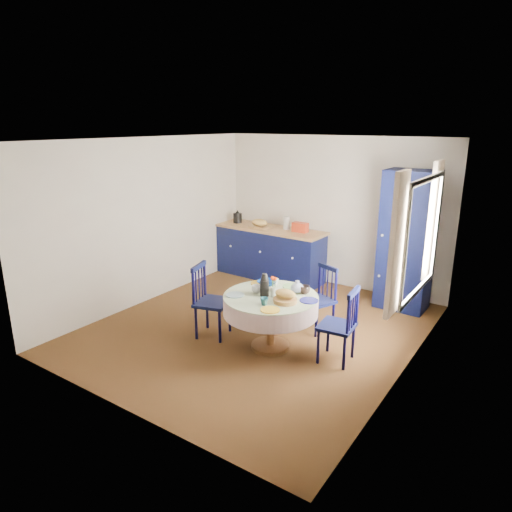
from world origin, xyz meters
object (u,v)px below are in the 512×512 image
(dining_table, at_px, (271,305))
(chair_far, at_px, (320,298))
(pantry_cabinet, at_px, (407,241))
(chair_right, at_px, (340,325))
(mug_d, at_px, (275,282))
(mug_a, at_px, (256,289))
(mug_b, at_px, (264,301))
(mug_c, at_px, (305,290))
(cobalt_bowl, at_px, (267,283))
(chair_left, at_px, (210,300))
(kitchen_counter, at_px, (270,252))

(dining_table, relative_size, chair_far, 1.31)
(pantry_cabinet, bearing_deg, chair_right, -92.35)
(chair_far, bearing_deg, chair_right, -25.74)
(mug_d, bearing_deg, mug_a, -96.80)
(dining_table, xyz_separation_m, mug_b, (0.09, -0.29, 0.16))
(chair_far, height_order, mug_c, chair_far)
(chair_right, height_order, cobalt_bowl, chair_right)
(chair_left, distance_m, mug_b, 0.99)
(cobalt_bowl, bearing_deg, dining_table, -49.78)
(chair_right, relative_size, cobalt_bowl, 3.73)
(dining_table, xyz_separation_m, chair_left, (-0.86, -0.14, -0.09))
(pantry_cabinet, xyz_separation_m, chair_far, (-0.69, -1.41, -0.58))
(mug_a, height_order, mug_d, mug_a)
(chair_left, distance_m, mug_a, 0.71)
(chair_left, relative_size, mug_b, 10.16)
(mug_a, xyz_separation_m, mug_c, (0.50, 0.31, 0.00))
(chair_far, distance_m, chair_right, 0.87)
(chair_left, bearing_deg, dining_table, -97.03)
(chair_left, bearing_deg, pantry_cabinet, -53.29)
(mug_a, bearing_deg, mug_b, -42.87)
(chair_far, height_order, chair_right, chair_right)
(pantry_cabinet, bearing_deg, mug_b, -108.14)
(pantry_cabinet, xyz_separation_m, mug_a, (-1.14, -2.24, -0.29))
(mug_c, height_order, mug_d, mug_c)
(pantry_cabinet, relative_size, cobalt_bowl, 8.41)
(mug_b, distance_m, mug_d, 0.68)
(kitchen_counter, bearing_deg, mug_c, -46.95)
(chair_left, bearing_deg, cobalt_bowl, -71.40)
(kitchen_counter, height_order, dining_table, kitchen_counter)
(chair_left, distance_m, cobalt_bowl, 0.78)
(mug_a, bearing_deg, chair_right, 10.44)
(cobalt_bowl, bearing_deg, pantry_cabinet, 58.62)
(mug_d, bearing_deg, chair_far, 49.29)
(chair_right, height_order, mug_b, chair_right)
(mug_b, xyz_separation_m, mug_d, (-0.25, 0.63, -0.00))
(pantry_cabinet, distance_m, cobalt_bowl, 2.29)
(mug_b, bearing_deg, cobalt_bowl, 119.65)
(kitchen_counter, bearing_deg, mug_a, -59.74)
(chair_right, xyz_separation_m, cobalt_bowl, (-1.08, 0.12, 0.26))
(chair_right, distance_m, mug_c, 0.62)
(chair_left, bearing_deg, mug_a, -96.24)
(mug_d, relative_size, cobalt_bowl, 0.38)
(chair_far, relative_size, mug_c, 6.83)
(chair_right, distance_m, cobalt_bowl, 1.11)
(chair_right, relative_size, mug_c, 7.08)
(dining_table, relative_size, mug_b, 12.15)
(kitchen_counter, relative_size, chair_far, 2.33)
(mug_b, relative_size, mug_d, 1.02)
(chair_far, height_order, cobalt_bowl, chair_far)
(dining_table, xyz_separation_m, mug_c, (0.30, 0.29, 0.17))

